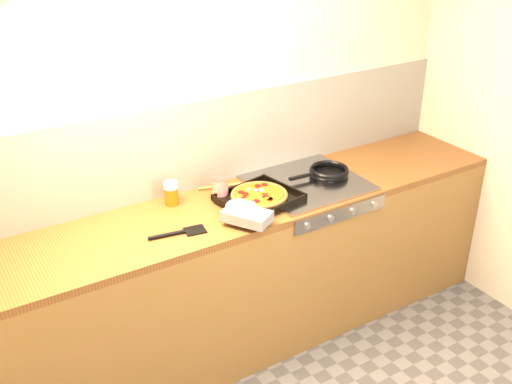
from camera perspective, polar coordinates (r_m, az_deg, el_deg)
room_shell at (r=3.28m, az=-4.33°, el=4.77°), size 3.20×3.20×3.20m
counter_run at (r=3.39m, az=-1.62°, el=-7.85°), size 3.20×0.62×0.90m
stovetop at (r=3.37m, az=4.88°, el=0.85°), size 0.60×0.56×0.02m
pizza_on_tray at (r=3.09m, az=-0.12°, el=-0.85°), size 0.52×0.51×0.07m
frying_pan at (r=3.45m, az=6.91°, el=1.93°), size 0.39×0.24×0.04m
tomato_can at (r=3.19m, az=-3.42°, el=0.38°), size 0.10×0.10×0.12m
juice_glass at (r=3.15m, az=-8.07°, el=-0.10°), size 0.10×0.10×0.13m
wooden_spoon at (r=3.33m, az=-2.48°, el=0.66°), size 0.29×0.11×0.02m
black_spatula at (r=2.90m, az=-7.40°, el=-3.89°), size 0.29×0.10×0.02m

